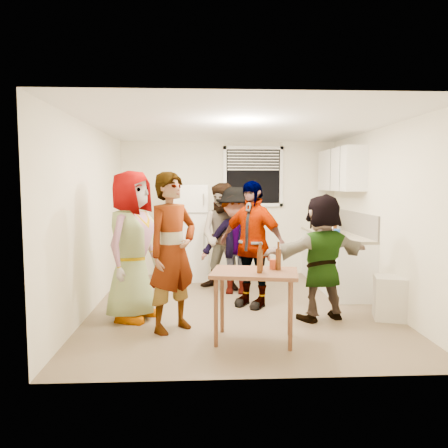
{
  "coord_description": "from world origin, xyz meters",
  "views": [
    {
      "loc": [
        -0.5,
        -5.94,
        1.72
      ],
      "look_at": [
        -0.2,
        0.19,
        1.15
      ],
      "focal_mm": 35.0,
      "sensor_mm": 36.0,
      "label": 1
    }
  ],
  "objects": [
    {
      "name": "beer_bottle_counter",
      "position": [
        1.6,
        0.84,
        0.9
      ],
      "size": [
        0.06,
        0.06,
        0.24
      ],
      "primitive_type": "cylinder",
      "color": "#47230C",
      "rests_on": "countertop"
    },
    {
      "name": "trash_bin",
      "position": [
        1.87,
        -0.63,
        0.25
      ],
      "size": [
        0.46,
        0.46,
        0.55
      ],
      "primitive_type": "cube",
      "rotation": [
        0.0,
        0.0,
        -0.27
      ],
      "color": "silver",
      "rests_on": "ground"
    },
    {
      "name": "beer_bottle_table",
      "position": [
        0.1,
        -1.41,
        0.78
      ],
      "size": [
        0.06,
        0.06,
        0.22
      ],
      "primitive_type": "cylinder",
      "color": "#47230C",
      "rests_on": "serving_table"
    },
    {
      "name": "kettle",
      "position": [
        1.65,
        1.0,
        0.9
      ],
      "size": [
        0.29,
        0.26,
        0.2
      ],
      "primitive_type": null,
      "rotation": [
        0.0,
        0.0,
        -0.27
      ],
      "color": "silver",
      "rests_on": "countertop"
    },
    {
      "name": "upper_cabinets",
      "position": [
        1.83,
        1.35,
        1.95
      ],
      "size": [
        0.34,
        1.6,
        0.7
      ],
      "primitive_type": "cube",
      "color": "white",
      "rests_on": "room"
    },
    {
      "name": "red_cup",
      "position": [
        0.28,
        -1.22,
        0.78
      ],
      "size": [
        0.08,
        0.08,
        0.11
      ],
      "primitive_type": "cylinder",
      "color": "#AE3C1C",
      "rests_on": "serving_table"
    },
    {
      "name": "refrigerator",
      "position": [
        -0.75,
        1.88,
        0.85
      ],
      "size": [
        0.7,
        0.7,
        1.7
      ],
      "primitive_type": "cube",
      "color": "white",
      "rests_on": "ground"
    },
    {
      "name": "guest_grey",
      "position": [
        -1.39,
        -0.45,
        0.0
      ],
      "size": [
        2.09,
        1.6,
        0.6
      ],
      "primitive_type": "imported",
      "rotation": [
        0.0,
        0.0,
        1.16
      ],
      "color": "#989898",
      "rests_on": "ground"
    },
    {
      "name": "window",
      "position": [
        0.45,
        2.21,
        1.85
      ],
      "size": [
        1.12,
        0.1,
        1.06
      ],
      "primitive_type": null,
      "color": "white",
      "rests_on": "room"
    },
    {
      "name": "counter_lower",
      "position": [
        1.7,
        1.15,
        0.43
      ],
      "size": [
        0.6,
        2.2,
        0.86
      ],
      "primitive_type": "cube",
      "color": "white",
      "rests_on": "ground"
    },
    {
      "name": "guest_back_right",
      "position": [
        0.02,
        0.78,
        0.0
      ],
      "size": [
        1.28,
        1.79,
        0.62
      ],
      "primitive_type": "imported",
      "rotation": [
        0.0,
        0.0,
        -0.13
      ],
      "color": "#3B3B40",
      "rests_on": "ground"
    },
    {
      "name": "guest_orange",
      "position": [
        1.0,
        -0.58,
        0.0
      ],
      "size": [
        1.89,
        1.97,
        0.47
      ],
      "primitive_type": "imported",
      "rotation": [
        0.0,
        0.0,
        3.45
      ],
      "color": "#BF7F48",
      "rests_on": "ground"
    },
    {
      "name": "wine_bottle",
      "position": [
        1.75,
        2.0,
        0.9
      ],
      "size": [
        0.07,
        0.07,
        0.28
      ],
      "primitive_type": "cylinder",
      "color": "black",
      "rests_on": "countertop"
    },
    {
      "name": "guest_black",
      "position": [
        0.18,
        0.06,
        0.0
      ],
      "size": [
        1.9,
        2.02,
        0.43
      ],
      "primitive_type": "imported",
      "rotation": [
        0.0,
        0.0,
        -0.67
      ],
      "color": "black",
      "rests_on": "ground"
    },
    {
      "name": "guest_stripe",
      "position": [
        -0.85,
        -0.91,
        0.0
      ],
      "size": [
        1.78,
        1.8,
        0.44
      ],
      "primitive_type": "imported",
      "rotation": [
        0.0,
        0.0,
        0.77
      ],
      "color": "#141933",
      "rests_on": "ground"
    },
    {
      "name": "paper_towel",
      "position": [
        1.68,
        1.25,
        0.9
      ],
      "size": [
        0.11,
        0.11,
        0.23
      ],
      "primitive_type": "cylinder",
      "color": "white",
      "rests_on": "countertop"
    },
    {
      "name": "room",
      "position": [
        0.0,
        0.0,
        0.0
      ],
      "size": [
        4.0,
        4.5,
        2.5
      ],
      "primitive_type": null,
      "color": "white",
      "rests_on": "ground"
    },
    {
      "name": "countertop",
      "position": [
        1.7,
        1.15,
        0.88
      ],
      "size": [
        0.64,
        2.22,
        0.04
      ],
      "primitive_type": "cube",
      "color": "beige",
      "rests_on": "counter_lower"
    },
    {
      "name": "guest_back_left",
      "position": [
        -0.14,
        1.03,
        0.0
      ],
      "size": [
        1.4,
        1.92,
        0.65
      ],
      "primitive_type": "imported",
      "rotation": [
        0.0,
        0.0,
        -0.36
      ],
      "color": "brown",
      "rests_on": "ground"
    },
    {
      "name": "backsplash",
      "position": [
        1.99,
        1.15,
        1.08
      ],
      "size": [
        0.03,
        2.2,
        0.36
      ],
      "primitive_type": "cube",
      "color": "#ADA69E",
      "rests_on": "countertop"
    },
    {
      "name": "serving_table",
      "position": [
        0.06,
        -1.31,
        0.0
      ],
      "size": [
        1.02,
        0.77,
        0.78
      ],
      "primitive_type": null,
      "rotation": [
        0.0,
        0.0,
        -0.18
      ],
      "color": "brown",
      "rests_on": "ground"
    },
    {
      "name": "picture_frame",
      "position": [
        1.92,
        1.75,
        0.98
      ],
      "size": [
        0.02,
        0.19,
        0.16
      ],
      "primitive_type": "cube",
      "color": "gold",
      "rests_on": "countertop"
    },
    {
      "name": "blue_cup",
      "position": [
        1.54,
        0.56,
        0.9
      ],
      "size": [
        0.1,
        0.1,
        0.13
      ],
      "primitive_type": "cylinder",
      "color": "blue",
      "rests_on": "countertop"
    }
  ]
}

